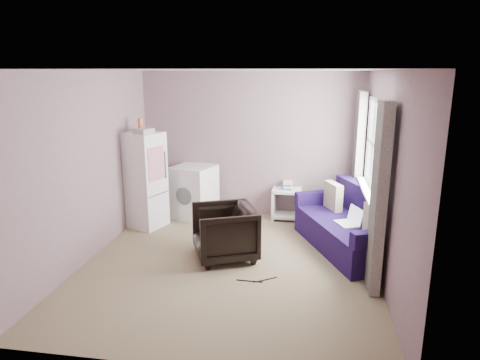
% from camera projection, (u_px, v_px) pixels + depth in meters
% --- Properties ---
extents(room, '(3.84, 4.24, 2.54)m').
position_uv_depth(room, '(230.00, 172.00, 5.39)').
color(room, '#8A7A5A').
rests_on(room, ground).
extents(armchair, '(0.98, 1.01, 0.81)m').
position_uv_depth(armchair, '(224.00, 230.00, 5.78)').
color(armchair, black).
rests_on(armchair, ground).
extents(fridge, '(0.68, 0.68, 1.76)m').
position_uv_depth(fridge, '(145.00, 180.00, 6.90)').
color(fridge, white).
rests_on(fridge, ground).
extents(washing_machine, '(0.81, 0.81, 0.91)m').
position_uv_depth(washing_machine, '(194.00, 191.00, 7.42)').
color(washing_machine, white).
rests_on(washing_machine, ground).
extents(side_table, '(0.50, 0.50, 0.66)m').
position_uv_depth(side_table, '(287.00, 201.00, 7.39)').
color(side_table, white).
rests_on(side_table, ground).
extents(sofa, '(1.57, 2.12, 0.87)m').
position_uv_depth(sofa, '(352.00, 228.00, 6.11)').
color(sofa, '#200F49').
rests_on(sofa, ground).
extents(window_dressing, '(0.17, 2.62, 2.18)m').
position_uv_depth(window_dressing, '(367.00, 176.00, 5.82)').
color(window_dressing, white).
rests_on(window_dressing, ground).
extents(floor_cables, '(0.49, 0.19, 0.01)m').
position_uv_depth(floor_cables, '(257.00, 280.00, 5.22)').
color(floor_cables, black).
rests_on(floor_cables, ground).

